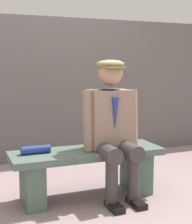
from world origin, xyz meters
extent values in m
plane|color=gray|center=(0.00, 0.00, 0.00)|extent=(30.00, 30.00, 0.00)
cube|color=#4F6458|center=(0.00, 0.00, 0.42)|extent=(1.41, 0.46, 0.06)
cube|color=#4A6556|center=(-0.52, 0.00, 0.20)|extent=(0.17, 0.39, 0.39)
cube|color=#4A6556|center=(0.52, 0.00, 0.20)|extent=(0.17, 0.39, 0.39)
cube|color=gray|center=(-0.22, 0.00, 0.73)|extent=(0.39, 0.25, 0.54)
cylinder|color=#1E2338|center=(-0.22, 0.00, 0.97)|extent=(0.21, 0.21, 0.06)
cone|color=navy|center=(-0.22, 0.13, 0.79)|extent=(0.07, 0.07, 0.30)
sphere|color=tan|center=(-0.22, 0.02, 1.16)|extent=(0.23, 0.23, 0.23)
ellipsoid|color=#978D5F|center=(-0.22, 0.02, 1.24)|extent=(0.26, 0.26, 0.08)
cube|color=#978D5F|center=(-0.22, 0.12, 1.21)|extent=(0.18, 0.10, 0.02)
cylinder|color=#3F3A3E|center=(-0.33, 0.15, 0.46)|extent=(0.15, 0.45, 0.15)
cylinder|color=#3F3A3E|center=(-0.33, 0.30, 0.23)|extent=(0.11, 0.11, 0.46)
cube|color=black|center=(-0.33, 0.36, 0.03)|extent=(0.10, 0.24, 0.05)
cylinder|color=gray|center=(-0.45, 0.04, 0.73)|extent=(0.11, 0.14, 0.55)
cylinder|color=#3F3A3E|center=(-0.11, 0.15, 0.46)|extent=(0.15, 0.45, 0.15)
cylinder|color=#3F3A3E|center=(-0.11, 0.30, 0.23)|extent=(0.11, 0.11, 0.46)
cube|color=black|center=(-0.11, 0.36, 0.03)|extent=(0.10, 0.24, 0.05)
cylinder|color=gray|center=(0.00, 0.04, 0.73)|extent=(0.11, 0.13, 0.55)
cylinder|color=navy|center=(0.47, -0.04, 0.49)|extent=(0.26, 0.08, 0.07)
cube|color=#5D5857|center=(0.00, -1.52, 0.92)|extent=(12.00, 0.24, 1.84)
camera|label=1|loc=(1.08, 2.90, 1.22)|focal=54.98mm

